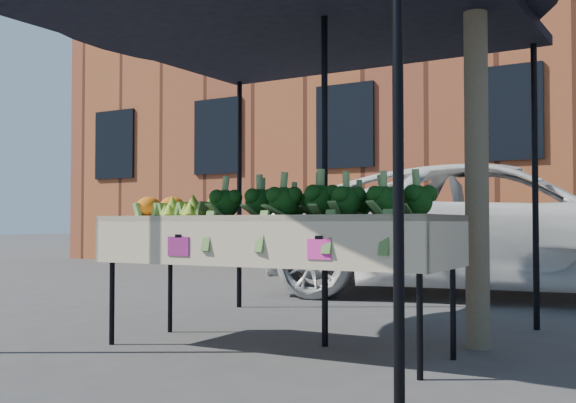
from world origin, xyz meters
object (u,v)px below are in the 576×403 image
object	(u,v)px
vehicle	(500,60)
table	(272,283)
canopy	(288,152)
street_tree	(475,8)

from	to	relation	value
vehicle	table	bearing A→B (deg)	164.09
canopy	vehicle	bearing A→B (deg)	82.07
canopy	street_tree	xyz separation A→B (m)	(1.29, 0.37, 0.96)
canopy	street_tree	world-z (taller)	street_tree
vehicle	street_tree	world-z (taller)	vehicle
canopy	vehicle	distance (m)	4.26
table	canopy	xyz separation A→B (m)	(-0.15, 0.44, 0.92)
vehicle	street_tree	bearing A→B (deg)	-179.20
table	vehicle	size ratio (longest dim) A/B	0.43
canopy	vehicle	world-z (taller)	vehicle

